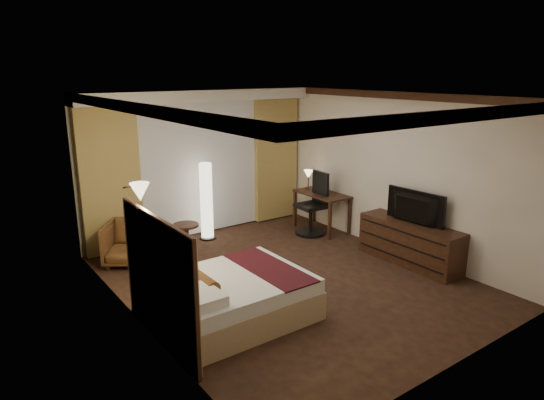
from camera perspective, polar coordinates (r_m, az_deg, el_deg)
floor at (r=7.35m, az=1.86°, el=-9.35°), size 4.50×5.50×0.01m
ceiling at (r=6.70m, az=2.06°, el=12.16°), size 4.50×5.50×0.01m
back_wall at (r=9.18m, az=-8.68°, el=4.31°), size 4.50×0.02×2.70m
left_wall at (r=5.85m, az=-15.74°, el=-2.32°), size 0.02×5.50×2.70m
right_wall at (r=8.44m, az=14.11°, el=3.08°), size 0.02×5.50×2.70m
crown_molding at (r=6.71m, az=2.05°, el=11.65°), size 4.50×5.50×0.12m
soffit at (r=8.81m, az=-8.24°, el=12.08°), size 4.50×0.50×0.20m
curtain_sheer at (r=9.13m, az=-8.43°, el=3.62°), size 2.48×0.04×2.45m
curtain_left_drape at (r=8.44m, az=-18.49°, el=2.05°), size 1.00×0.14×2.45m
curtain_right_drape at (r=9.96m, az=0.44°, el=4.74°), size 1.00×0.14×2.45m
wall_sconce at (r=6.04m, az=-15.27°, el=0.92°), size 0.24×0.24×0.24m
bed at (r=6.22m, az=-4.66°, el=-11.41°), size 1.85×1.45×0.54m
headboard at (r=5.64m, az=-13.02°, el=-9.31°), size 0.12×1.75×1.50m
armchair at (r=8.13m, az=-16.36°, el=-4.63°), size 1.01×1.00×0.76m
side_table at (r=8.49m, az=-10.06°, el=-4.38°), size 0.44×0.44×0.49m
floor_lamp at (r=8.91m, az=-7.73°, el=-0.13°), size 0.30×0.30×1.44m
desk at (r=9.44m, az=5.84°, el=-1.38°), size 0.55×1.12×0.75m
desk_lamp at (r=9.61m, az=4.29°, el=2.30°), size 0.18×0.18×0.34m
office_chair at (r=9.14m, az=4.59°, el=-0.44°), size 0.61×0.61×1.20m
dresser at (r=8.14m, az=15.92°, el=-4.88°), size 0.50×1.75×0.68m
television at (r=7.93m, az=16.11°, el=-0.57°), size 0.66×1.07×0.14m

